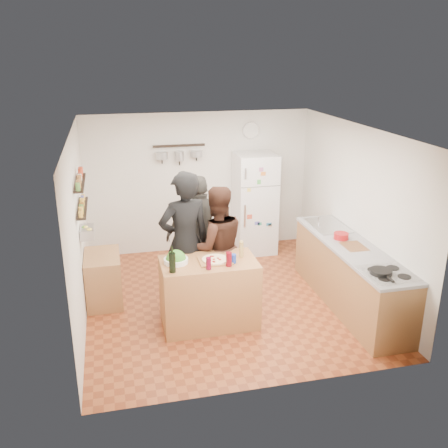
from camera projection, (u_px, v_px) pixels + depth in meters
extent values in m
plane|color=brown|center=(226.00, 299.00, 7.42)|extent=(4.20, 4.20, 0.00)
plane|color=white|center=(226.00, 130.00, 6.59)|extent=(4.20, 4.20, 0.00)
plane|color=silver|center=(199.00, 183.00, 8.93)|extent=(4.00, 0.00, 4.00)
plane|color=silver|center=(78.00, 231.00, 6.57)|extent=(0.00, 4.20, 4.20)
plane|color=silver|center=(356.00, 210.00, 7.43)|extent=(0.00, 4.20, 4.20)
cube|color=#A6713D|center=(209.00, 293.00, 6.62)|extent=(1.25, 0.72, 0.91)
cube|color=brown|center=(215.00, 261.00, 6.46)|extent=(0.42, 0.34, 0.02)
cylinder|color=beige|center=(215.00, 259.00, 6.46)|extent=(0.34, 0.34, 0.02)
cylinder|color=white|center=(176.00, 261.00, 6.41)|extent=(0.31, 0.31, 0.06)
cylinder|color=black|center=(172.00, 263.00, 6.12)|extent=(0.08, 0.08, 0.25)
cylinder|color=#56071E|center=(209.00, 263.00, 6.21)|extent=(0.07, 0.07, 0.16)
cylinder|color=#5B0711|center=(229.00, 259.00, 6.30)|extent=(0.08, 0.08, 0.19)
cylinder|color=#A48444|center=(241.00, 250.00, 6.58)|extent=(0.06, 0.06, 0.19)
cylinder|color=navy|center=(233.00, 259.00, 6.40)|extent=(0.07, 0.07, 0.12)
imported|color=black|center=(185.00, 243.00, 6.83)|extent=(0.82, 0.63, 2.02)
imported|color=black|center=(217.00, 247.00, 7.02)|extent=(0.89, 0.71, 1.77)
imported|color=#302D2A|center=(201.00, 234.00, 7.47)|extent=(1.07, 0.48, 1.79)
cube|color=#9E7042|center=(350.00, 276.00, 7.12)|extent=(0.63, 2.63, 0.90)
cube|color=white|center=(389.00, 274.00, 6.10)|extent=(0.60, 0.62, 0.02)
cylinder|color=black|center=(381.00, 272.00, 6.08)|extent=(0.27, 0.27, 0.05)
cube|color=silver|center=(327.00, 226.00, 7.75)|extent=(0.50, 0.80, 0.03)
cube|color=#965F36|center=(354.00, 247.00, 6.94)|extent=(0.30, 0.40, 0.02)
cylinder|color=#A31217|center=(341.00, 236.00, 7.19)|extent=(0.21, 0.21, 0.09)
cube|color=white|center=(255.00, 203.00, 8.93)|extent=(0.70, 0.68, 1.80)
cylinder|color=silver|center=(251.00, 131.00, 8.82)|extent=(0.30, 0.03, 0.30)
cube|color=black|center=(82.00, 208.00, 6.69)|extent=(0.12, 1.00, 0.02)
cube|color=black|center=(80.00, 183.00, 6.57)|extent=(0.12, 1.00, 0.02)
cube|color=silver|center=(87.00, 232.00, 6.81)|extent=(0.18, 0.35, 0.14)
cube|color=#9B7241|center=(104.00, 279.00, 7.24)|extent=(0.50, 0.80, 0.73)
cube|color=black|center=(179.00, 146.00, 8.53)|extent=(0.90, 0.04, 0.04)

